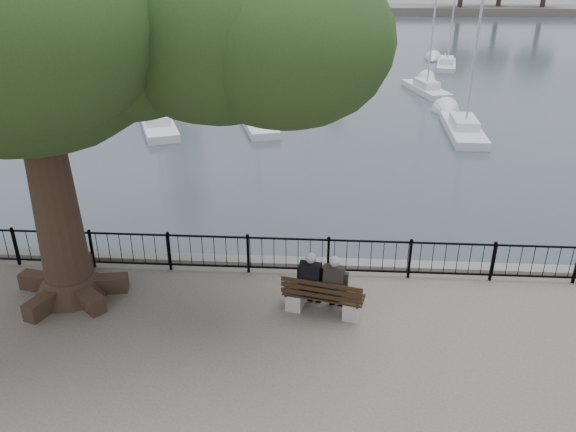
# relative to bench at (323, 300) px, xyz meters

# --- Properties ---
(harbor) EXTENTS (260.00, 260.00, 1.20)m
(harbor) POSITION_rel_bench_xyz_m (-0.89, 2.17, -0.83)
(harbor) COLOR #61605E
(harbor) RESTS_ON ground
(railing) EXTENTS (22.06, 0.06, 1.00)m
(railing) POSITION_rel_bench_xyz_m (-0.89, 1.67, 0.23)
(railing) COLOR black
(railing) RESTS_ON ground
(bench) EXTENTS (1.88, 0.92, 0.95)m
(bench) POSITION_rel_bench_xyz_m (0.00, 0.00, 0.00)
(bench) COLOR #9C988E
(bench) RESTS_ON ground
(person_left) EXTENTS (0.53, 0.81, 1.51)m
(person_left) POSITION_rel_bench_xyz_m (-0.26, 0.16, 0.36)
(person_left) COLOR black
(person_left) RESTS_ON ground
(person_right) EXTENTS (0.53, 0.81, 1.51)m
(person_right) POSITION_rel_bench_xyz_m (0.25, 0.05, 0.36)
(person_right) COLOR black
(person_right) RESTS_ON ground
(tree) EXTENTS (11.69, 8.17, 9.55)m
(tree) POSITION_rel_bench_xyz_m (-5.06, 0.56, 5.95)
(tree) COLOR black
(tree) RESTS_ON ground
(lion_monument) EXTENTS (6.34, 6.34, 9.26)m
(lion_monument) POSITION_rel_bench_xyz_m (1.11, 49.09, 1.01)
(lion_monument) COLOR #61605E
(lion_monument) RESTS_ON ground
(sailboat_a) EXTENTS (3.50, 5.75, 10.58)m
(sailboat_a) POSITION_rel_bench_xyz_m (-8.69, 17.37, -1.02)
(sailboat_a) COLOR silver
(sailboat_a) RESTS_ON ground
(sailboat_b) EXTENTS (2.85, 5.36, 10.78)m
(sailboat_b) POSITION_rel_bench_xyz_m (-3.58, 18.11, -1.01)
(sailboat_b) COLOR silver
(sailboat_b) RESTS_ON ground
(sailboat_c) EXTENTS (1.82, 5.70, 10.95)m
(sailboat_c) POSITION_rel_bench_xyz_m (6.97, 17.50, -1.01)
(sailboat_c) COLOR silver
(sailboat_c) RESTS_ON ground
(sailboat_d) EXTENTS (2.69, 5.21, 8.80)m
(sailboat_d) POSITION_rel_bench_xyz_m (6.54, 26.73, -1.05)
(sailboat_d) COLOR silver
(sailboat_d) RESTS_ON ground
(sailboat_e) EXTENTS (2.44, 4.77, 10.90)m
(sailboat_e) POSITION_rel_bench_xyz_m (-11.68, 29.41, -0.99)
(sailboat_e) COLOR silver
(sailboat_e) RESTS_ON ground
(sailboat_f) EXTENTS (1.94, 5.92, 10.96)m
(sailboat_f) POSITION_rel_bench_xyz_m (-1.33, 32.14, -1.02)
(sailboat_f) COLOR silver
(sailboat_f) RESTS_ON ground
(sailboat_g) EXTENTS (2.34, 5.16, 9.84)m
(sailboat_g) POSITION_rel_bench_xyz_m (9.53, 35.63, -1.03)
(sailboat_g) COLOR silver
(sailboat_g) RESTS_ON ground
(sailboat_h) EXTENTS (1.91, 5.36, 12.95)m
(sailboat_h) POSITION_rel_bench_xyz_m (-6.93, 37.45, -0.95)
(sailboat_h) COLOR silver
(sailboat_h) RESTS_ON ground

